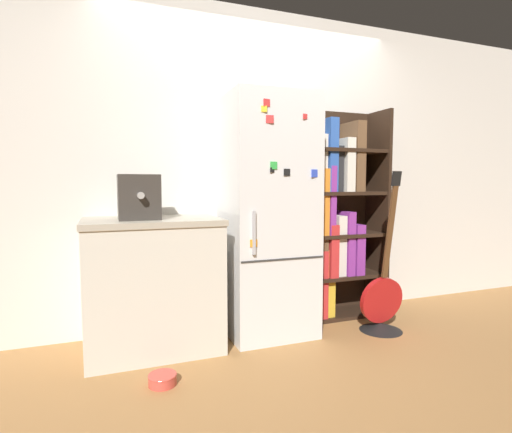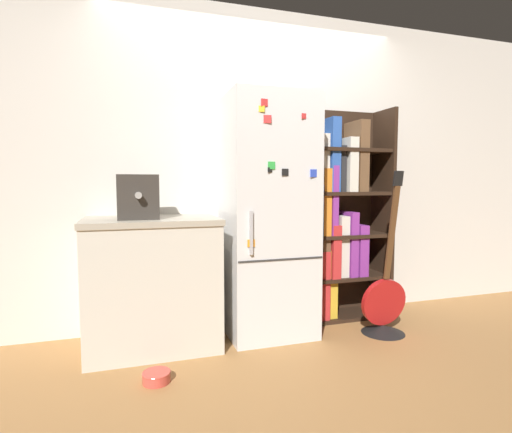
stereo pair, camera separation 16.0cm
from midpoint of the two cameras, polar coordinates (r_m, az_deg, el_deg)
name	(u,v)px [view 1 (the left image)]	position (r m, az deg, el deg)	size (l,w,h in m)	color
ground_plane	(274,337)	(3.16, 1.09, -16.91)	(16.00, 16.00, 0.00)	#A87542
wall_back	(252,168)	(3.39, -1.88, 6.97)	(8.00, 0.05, 2.60)	silver
refrigerator	(267,216)	(3.09, 0.11, 0.04)	(0.65, 0.63, 1.83)	silver
bookshelf	(332,218)	(3.52, 9.52, -0.27)	(0.77, 0.35, 1.81)	black
kitchen_counter	(153,283)	(2.96, -16.00, -9.19)	(0.92, 0.65, 0.93)	beige
espresso_machine	(139,197)	(2.81, -17.97, 2.66)	(0.27, 0.30, 0.30)	#38332D
guitar	(382,309)	(3.37, 16.19, -12.58)	(0.37, 0.33, 1.26)	black
pet_bowl	(162,379)	(2.57, -15.09, -21.49)	(0.17, 0.17, 0.06)	#D84C3F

